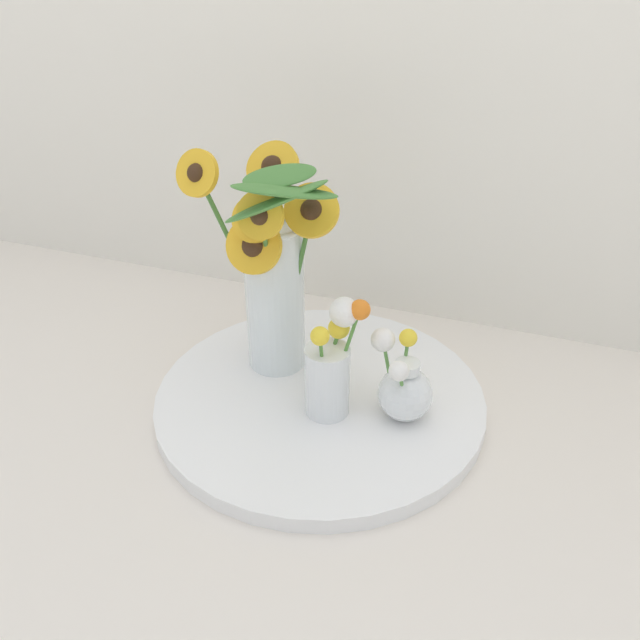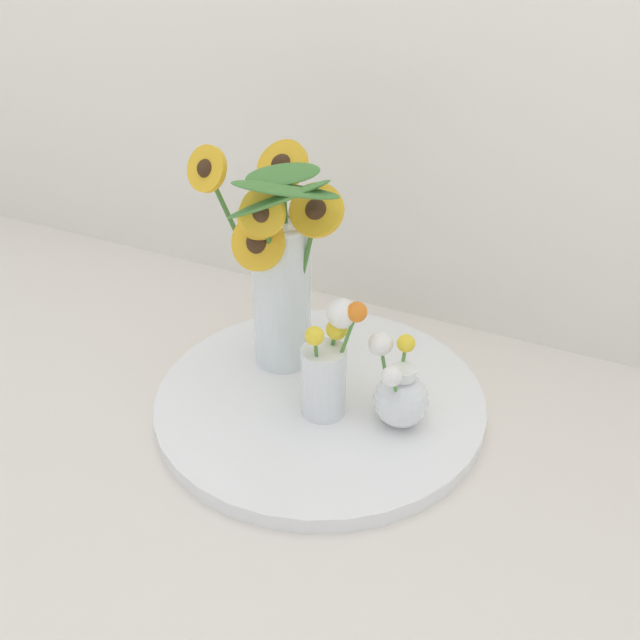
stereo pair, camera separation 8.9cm
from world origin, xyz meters
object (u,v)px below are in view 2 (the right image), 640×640
at_px(vase_small_center, 328,366).
at_px(vase_bulb_right, 399,393).
at_px(mason_jar_sunflowers, 280,271).
at_px(serving_tray, 320,398).

bearing_deg(vase_small_center, vase_bulb_right, 12.60).
distance_m(mason_jar_sunflowers, vase_bulb_right, 0.25).
height_order(serving_tray, mason_jar_sunflowers, mason_jar_sunflowers).
height_order(mason_jar_sunflowers, vase_small_center, mason_jar_sunflowers).
distance_m(mason_jar_sunflowers, vase_small_center, 0.17).
relative_size(serving_tray, vase_small_center, 2.77).
bearing_deg(vase_bulb_right, serving_tray, 175.11).
bearing_deg(mason_jar_sunflowers, serving_tray, -25.85).
relative_size(vase_small_center, vase_bulb_right, 1.36).
height_order(serving_tray, vase_bulb_right, vase_bulb_right).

